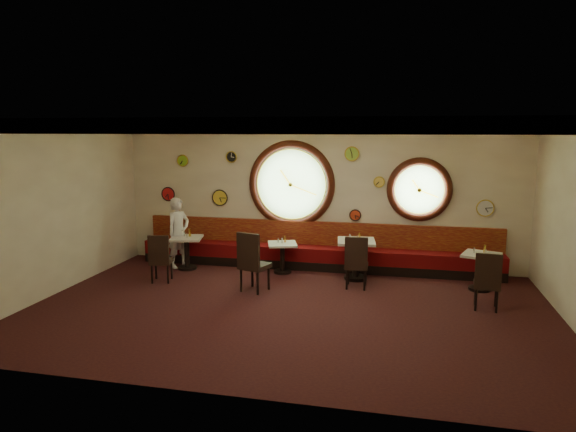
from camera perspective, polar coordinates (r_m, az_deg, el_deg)
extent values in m
cube|color=black|center=(9.01, 0.10, -10.34)|extent=(9.00, 6.00, 0.00)
cube|color=#B59333|center=(8.47, 0.11, 10.47)|extent=(9.00, 6.00, 0.02)
cube|color=beige|center=(11.51, 3.32, 2.24)|extent=(9.00, 0.02, 3.20)
cube|color=beige|center=(5.77, -6.35, -5.24)|extent=(9.00, 0.02, 3.20)
cube|color=beige|center=(10.51, -24.61, 0.68)|extent=(0.02, 6.00, 3.20)
cube|color=#321109|center=(11.37, 3.36, 9.78)|extent=(9.00, 0.10, 0.18)
cube|color=#321109|center=(5.62, -6.48, 9.94)|extent=(9.00, 0.10, 0.18)
cube|color=#321109|center=(10.38, -24.97, 8.93)|extent=(0.10, 6.00, 0.18)
cube|color=black|center=(11.53, 3.03, -5.35)|extent=(8.00, 0.55, 0.20)
cube|color=#55070A|center=(11.47, 3.04, -4.14)|extent=(8.00, 0.55, 0.30)
cube|color=#66080F|center=(11.59, 3.23, -1.97)|extent=(8.00, 0.10, 0.55)
cylinder|color=#85BA6F|center=(11.59, 0.40, 3.55)|extent=(1.66, 0.02, 1.66)
torus|color=#321109|center=(11.57, 0.38, 3.54)|extent=(1.98, 0.18, 1.98)
torus|color=gold|center=(11.54, 0.35, 3.52)|extent=(1.61, 0.03, 1.61)
cylinder|color=#85BA6F|center=(11.34, 14.38, 2.86)|extent=(1.10, 0.02, 1.10)
torus|color=#321109|center=(11.33, 14.38, 2.85)|extent=(1.38, 0.18, 1.38)
torus|color=gold|center=(11.30, 14.39, 2.84)|extent=(1.09, 0.03, 1.09)
cylinder|color=gold|center=(12.06, -7.56, 2.03)|extent=(0.36, 0.03, 0.36)
cylinder|color=#F6D652|center=(11.30, 10.10, 3.75)|extent=(0.22, 0.03, 0.22)
cylinder|color=#9BD241|center=(11.29, 7.12, 6.88)|extent=(0.30, 0.03, 0.30)
cylinder|color=red|center=(11.43, 7.48, 0.09)|extent=(0.24, 0.03, 0.24)
cylinder|color=silver|center=(11.48, 21.06, 0.83)|extent=(0.34, 0.03, 0.34)
cylinder|color=#81C327|center=(12.32, -11.61, 6.05)|extent=(0.26, 0.03, 0.26)
cylinder|color=red|center=(12.56, -13.15, 2.39)|extent=(0.32, 0.03, 0.32)
cylinder|color=black|center=(11.88, -6.30, 6.54)|extent=(0.24, 0.03, 0.24)
cylinder|color=black|center=(11.71, -11.11, -5.65)|extent=(0.41, 0.41, 0.06)
cylinder|color=black|center=(11.63, -11.17, -4.08)|extent=(0.11, 0.11, 0.66)
cube|color=silver|center=(11.55, -11.22, -2.42)|extent=(0.79, 0.79, 0.05)
cylinder|color=black|center=(11.19, -0.63, -6.19)|extent=(0.38, 0.38, 0.05)
cylinder|color=black|center=(11.11, -0.63, -4.71)|extent=(0.10, 0.10, 0.60)
cube|color=silver|center=(11.04, -0.63, -3.14)|extent=(0.75, 0.75, 0.04)
cylinder|color=black|center=(10.82, 7.50, -6.80)|extent=(0.47, 0.47, 0.06)
cylinder|color=black|center=(10.72, 7.55, -4.87)|extent=(0.13, 0.13, 0.75)
cube|color=silver|center=(10.63, 7.59, -2.81)|extent=(0.84, 0.84, 0.05)
cylinder|color=black|center=(10.69, 20.48, -7.56)|extent=(0.41, 0.41, 0.06)
cylinder|color=black|center=(10.60, 20.59, -5.87)|extent=(0.11, 0.11, 0.66)
cube|color=silver|center=(10.52, 20.70, -4.07)|extent=(0.83, 0.83, 0.05)
cube|color=black|center=(10.80, -13.89, -4.92)|extent=(0.49, 0.49, 0.07)
cube|color=black|center=(10.56, -14.19, -3.56)|extent=(0.42, 0.14, 0.54)
cube|color=black|center=(9.89, -3.71, -5.57)|extent=(0.61, 0.61, 0.08)
cube|color=black|center=(9.63, -4.45, -3.78)|extent=(0.48, 0.21, 0.64)
cube|color=black|center=(10.17, 7.62, -5.50)|extent=(0.45, 0.45, 0.08)
cube|color=black|center=(9.90, 7.59, -3.98)|extent=(0.44, 0.07, 0.57)
cube|color=black|center=(9.55, 21.22, -7.16)|extent=(0.47, 0.47, 0.07)
cube|color=black|center=(9.29, 21.38, -5.61)|extent=(0.43, 0.10, 0.56)
cylinder|color=silver|center=(11.65, -11.44, -1.94)|extent=(0.04, 0.04, 0.11)
cylinder|color=silver|center=(11.10, -1.09, -2.71)|extent=(0.03, 0.03, 0.09)
cylinder|color=#B8B8BC|center=(10.70, 6.89, -2.28)|extent=(0.04, 0.04, 0.11)
cylinder|color=silver|center=(10.54, 19.98, -3.59)|extent=(0.04, 0.04, 0.10)
cylinder|color=silver|center=(11.48, -11.17, -2.15)|extent=(0.03, 0.03, 0.09)
cylinder|color=silver|center=(11.04, -0.65, -2.74)|extent=(0.04, 0.04, 0.11)
cylinder|color=silver|center=(10.55, 7.75, -2.46)|extent=(0.04, 0.04, 0.11)
cylinder|color=silver|center=(10.47, 21.10, -3.74)|extent=(0.04, 0.04, 0.10)
cylinder|color=gold|center=(11.59, -10.86, -1.82)|extent=(0.05, 0.05, 0.17)
cylinder|color=orange|center=(11.10, -0.33, -2.59)|extent=(0.04, 0.04, 0.14)
cylinder|color=orange|center=(10.69, 7.94, -2.23)|extent=(0.04, 0.04, 0.14)
cylinder|color=gold|center=(10.64, 21.01, -3.40)|extent=(0.05, 0.05, 0.15)
imported|color=white|center=(11.76, -12.06, -1.81)|extent=(0.60, 0.68, 1.58)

